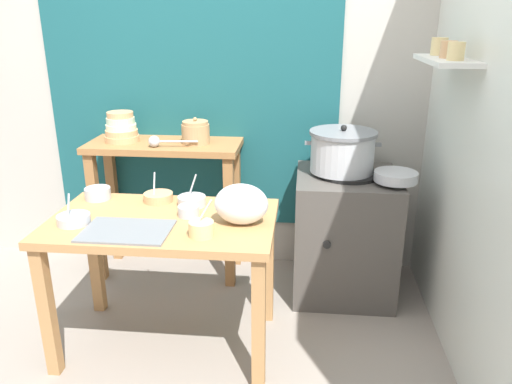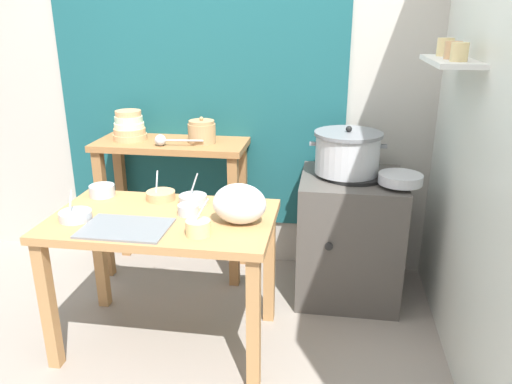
% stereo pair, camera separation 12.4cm
% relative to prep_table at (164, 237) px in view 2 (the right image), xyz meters
% --- Properties ---
extents(ground_plane, '(9.00, 9.00, 0.00)m').
position_rel_prep_table_xyz_m(ground_plane, '(0.09, -0.04, -0.61)').
color(ground_plane, gray).
extents(wall_back, '(4.40, 0.12, 2.60)m').
position_rel_prep_table_xyz_m(wall_back, '(0.18, 1.05, 0.69)').
color(wall_back, '#B2ADA3').
rests_on(wall_back, ground).
extents(wall_right, '(0.30, 3.20, 2.60)m').
position_rel_prep_table_xyz_m(wall_right, '(1.49, 0.16, 0.69)').
color(wall_right, silver).
rests_on(wall_right, ground).
extents(prep_table, '(1.10, 0.66, 0.72)m').
position_rel_prep_table_xyz_m(prep_table, '(0.00, 0.00, 0.00)').
color(prep_table, '#B27F4C').
rests_on(prep_table, ground).
extents(back_shelf_table, '(0.96, 0.40, 0.90)m').
position_rel_prep_table_xyz_m(back_shelf_table, '(-0.20, 0.79, 0.07)').
color(back_shelf_table, '#9E6B3D').
rests_on(back_shelf_table, ground).
extents(stove_block, '(0.60, 0.61, 0.78)m').
position_rel_prep_table_xyz_m(stove_block, '(0.94, 0.66, -0.23)').
color(stove_block, '#4C4742').
rests_on(stove_block, ground).
extents(steamer_pot, '(0.44, 0.39, 0.28)m').
position_rel_prep_table_xyz_m(steamer_pot, '(0.90, 0.68, 0.29)').
color(steamer_pot, '#B7BABF').
rests_on(steamer_pot, stove_block).
extents(clay_pot, '(0.17, 0.17, 0.16)m').
position_rel_prep_table_xyz_m(clay_pot, '(0.01, 0.79, 0.36)').
color(clay_pot, tan).
rests_on(clay_pot, back_shelf_table).
extents(bowl_stack_enamel, '(0.21, 0.21, 0.19)m').
position_rel_prep_table_xyz_m(bowl_stack_enamel, '(-0.47, 0.79, 0.37)').
color(bowl_stack_enamel, tan).
rests_on(bowl_stack_enamel, back_shelf_table).
extents(ladle, '(0.30, 0.07, 0.07)m').
position_rel_prep_table_xyz_m(ladle, '(-0.21, 0.68, 0.33)').
color(ladle, '#B7BABF').
rests_on(ladle, back_shelf_table).
extents(serving_tray, '(0.40, 0.28, 0.01)m').
position_rel_prep_table_xyz_m(serving_tray, '(-0.12, -0.17, 0.12)').
color(serving_tray, slate).
rests_on(serving_tray, prep_table).
extents(plastic_bag, '(0.25, 0.17, 0.20)m').
position_rel_prep_table_xyz_m(plastic_bag, '(0.39, -0.02, 0.21)').
color(plastic_bag, white).
rests_on(plastic_bag, prep_table).
extents(wide_pan, '(0.24, 0.24, 0.05)m').
position_rel_prep_table_xyz_m(wide_pan, '(1.19, 0.52, 0.20)').
color(wide_pan, '#B7BABF').
rests_on(wide_pan, stove_block).
extents(prep_bowl_0, '(0.14, 0.14, 0.16)m').
position_rel_prep_table_xyz_m(prep_bowl_0, '(0.11, 0.19, 0.14)').
color(prep_bowl_0, '#B7BABF').
rests_on(prep_bowl_0, prep_table).
extents(prep_bowl_1, '(0.14, 0.14, 0.06)m').
position_rel_prep_table_xyz_m(prep_bowl_1, '(-0.42, 0.24, 0.14)').
color(prep_bowl_1, '#B7BABF').
rests_on(prep_bowl_1, prep_table).
extents(prep_bowl_2, '(0.15, 0.15, 0.14)m').
position_rel_prep_table_xyz_m(prep_bowl_2, '(-0.40, -0.10, 0.13)').
color(prep_bowl_2, '#B7BABF').
rests_on(prep_bowl_2, prep_table).
extents(prep_bowl_3, '(0.11, 0.11, 0.17)m').
position_rel_prep_table_xyz_m(prep_bowl_3, '(0.23, -0.18, 0.15)').
color(prep_bowl_3, '#E5C684').
rests_on(prep_bowl_3, prep_table).
extents(prep_bowl_4, '(0.15, 0.15, 0.15)m').
position_rel_prep_table_xyz_m(prep_bowl_4, '(-0.09, 0.23, 0.14)').
color(prep_bowl_4, tan).
rests_on(prep_bowl_4, prep_table).
extents(prep_bowl_5, '(0.10, 0.10, 0.05)m').
position_rel_prep_table_xyz_m(prep_bowl_5, '(0.12, 0.05, 0.14)').
color(prep_bowl_5, '#B7BABF').
rests_on(prep_bowl_5, prep_table).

